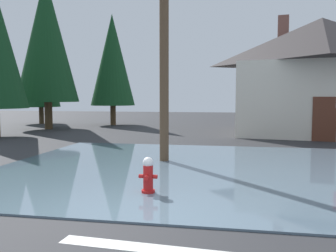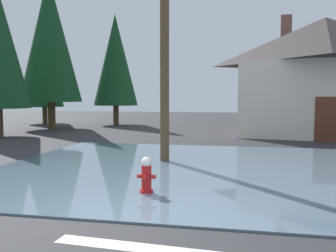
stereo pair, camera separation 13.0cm
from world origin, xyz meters
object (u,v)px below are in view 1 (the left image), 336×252
Objects in this scene: house at (320,74)px; pine_tree_far_center at (112,60)px; utility_pole at (164,8)px; pine_tree_mid_left at (40,68)px; fire_hydrant at (148,176)px; pine_tree_short_left at (46,39)px.

house is 1.24× the size of pine_tree_far_center.
pine_tree_far_center is (-6.31, 13.55, -0.14)m from utility_pole.
utility_pole is 1.30× the size of pine_tree_mid_left.
utility_pole is at bearing 95.92° from fire_hydrant.
pine_tree_mid_left is 0.90× the size of pine_tree_far_center.
pine_tree_mid_left is 0.74× the size of pine_tree_short_left.
fire_hydrant is 0.11× the size of pine_tree_mid_left.
fire_hydrant is at bearing -54.88° from pine_tree_mid_left.
utility_pole is at bearing -46.87° from pine_tree_short_left.
pine_tree_mid_left is at bearing 178.28° from pine_tree_far_center.
utility_pole is 14.95m from pine_tree_far_center.
house reaches higher than fire_hydrant.
utility_pole is 0.94× the size of house.
house is 13.51m from pine_tree_far_center.
fire_hydrant is at bearing -54.73° from pine_tree_short_left.
house is 1.02× the size of pine_tree_short_left.
pine_tree_far_center is (2.89, 3.74, -0.97)m from pine_tree_short_left.
utility_pole is 13.47m from pine_tree_short_left.
pine_tree_short_left reaches higher than pine_tree_mid_left.
pine_tree_mid_left is at bearing 130.90° from utility_pole.
pine_tree_short_left is (-9.19, 9.81, 0.84)m from utility_pole.
utility_pole is (-0.39, 3.73, 4.28)m from fire_hydrant.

